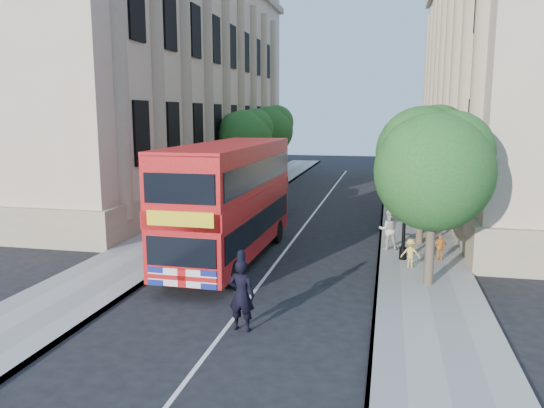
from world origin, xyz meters
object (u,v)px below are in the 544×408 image
Objects in this scene: lamp_post at (405,201)px; woman_pedestrian at (388,229)px; police_constable at (242,295)px; box_van at (263,191)px; double_decker_bus at (230,198)px.

woman_pedestrian is at bearing 111.20° from lamp_post.
box_van is at bearing -74.14° from police_constable.
double_decker_bus is 4.99× the size of police_constable.
police_constable is (-4.54, -8.00, -1.49)m from lamp_post.
double_decker_bus is (-6.93, -1.20, 0.08)m from lamp_post.
box_van is at bearing 96.58° from double_decker_bus.
lamp_post is 2.52× the size of police_constable.
double_decker_bus reaches higher than police_constable.
box_van is 16.87m from police_constable.
lamp_post is 2.94× the size of woman_pedestrian.
woman_pedestrian is at bearing -45.66° from box_van.
lamp_post is 2.24m from woman_pedestrian.
lamp_post is 11.67m from box_van.
double_decker_bus reaches higher than box_van.
lamp_post is 7.03m from double_decker_bus.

